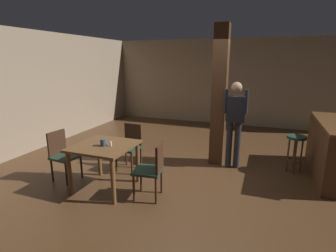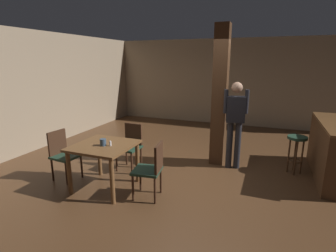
{
  "view_description": "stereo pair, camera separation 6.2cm",
  "coord_description": "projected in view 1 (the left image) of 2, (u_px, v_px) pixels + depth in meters",
  "views": [
    {
      "loc": [
        1.17,
        -4.39,
        2.12
      ],
      "look_at": [
        -0.48,
        0.0,
        0.94
      ],
      "focal_mm": 28.0,
      "sensor_mm": 36.0,
      "label": 1
    },
    {
      "loc": [
        1.23,
        -4.36,
        2.12
      ],
      "look_at": [
        -0.48,
        0.0,
        0.94
      ],
      "focal_mm": 28.0,
      "sensor_mm": 36.0,
      "label": 2
    }
  ],
  "objects": [
    {
      "name": "wall_back",
      "position": [
        229.0,
        82.0,
        8.64
      ],
      "size": [
        8.0,
        0.1,
        2.8
      ],
      "primitive_type": "cube",
      "color": "gray",
      "rests_on": "ground_plane"
    },
    {
      "name": "wall_left",
      "position": [
        23.0,
        93.0,
        5.92
      ],
      "size": [
        0.1,
        9.0,
        2.8
      ],
      "primitive_type": "cube",
      "color": "gray",
      "rests_on": "ground_plane"
    },
    {
      "name": "chair_west",
      "position": [
        62.0,
        153.0,
        4.67
      ],
      "size": [
        0.46,
        0.46,
        0.89
      ],
      "color": "#1E3828",
      "rests_on": "ground_plane"
    },
    {
      "name": "napkin_cup",
      "position": [
        103.0,
        143.0,
        4.23
      ],
      "size": [
        0.1,
        0.1,
        0.11
      ],
      "primitive_type": "cylinder",
      "color": "#33475B",
      "rests_on": "dining_table"
    },
    {
      "name": "dining_table",
      "position": [
        104.0,
        152.0,
        4.32
      ],
      "size": [
        0.94,
        0.94,
        0.77
      ],
      "color": "brown",
      "rests_on": "ground_plane"
    },
    {
      "name": "bar_stool_near",
      "position": [
        296.0,
        145.0,
        4.97
      ],
      "size": [
        0.35,
        0.35,
        0.73
      ],
      "color": "#1E3828",
      "rests_on": "ground_plane"
    },
    {
      "name": "chair_north",
      "position": [
        130.0,
        144.0,
        5.17
      ],
      "size": [
        0.44,
        0.44,
        0.89
      ],
      "color": "#1E3828",
      "rests_on": "ground_plane"
    },
    {
      "name": "salt_shaker",
      "position": [
        111.0,
        144.0,
        4.21
      ],
      "size": [
        0.03,
        0.03,
        0.08
      ],
      "primitive_type": "cylinder",
      "color": "silver",
      "rests_on": "dining_table"
    },
    {
      "name": "chair_east",
      "position": [
        152.0,
        168.0,
        4.04
      ],
      "size": [
        0.48,
        0.48,
        0.89
      ],
      "color": "#1E3828",
      "rests_on": "ground_plane"
    },
    {
      "name": "pillar",
      "position": [
        219.0,
        97.0,
        5.25
      ],
      "size": [
        0.28,
        0.28,
        2.8
      ],
      "primitive_type": "cube",
      "color": "#422816",
      "rests_on": "ground_plane"
    },
    {
      "name": "ground_plane",
      "position": [
        192.0,
        177.0,
        4.9
      ],
      "size": [
        10.8,
        10.8,
        0.0
      ],
      "primitive_type": "plane",
      "color": "#4C301C"
    },
    {
      "name": "standing_person",
      "position": [
        235.0,
        119.0,
        5.1
      ],
      "size": [
        0.47,
        0.28,
        1.72
      ],
      "color": "black",
      "rests_on": "ground_plane"
    },
    {
      "name": "bar_counter",
      "position": [
        326.0,
        149.0,
        4.84
      ],
      "size": [
        0.56,
        1.96,
        1.04
      ],
      "color": "brown",
      "rests_on": "ground_plane"
    }
  ]
}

